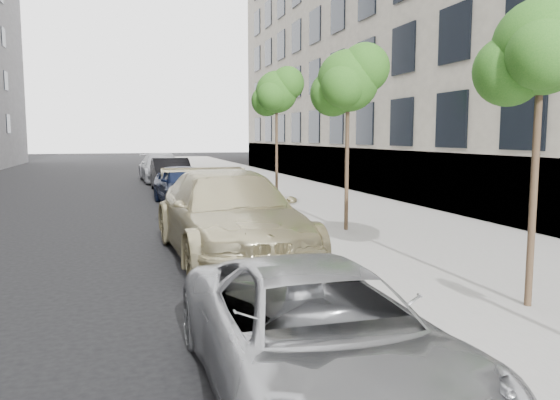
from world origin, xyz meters
name	(u,v)px	position (x,y,z in m)	size (l,w,h in m)	color
ground	(363,392)	(0.00, 0.00, 0.00)	(160.00, 160.00, 0.00)	black
sidewalk	(249,182)	(4.30, 24.00, 0.07)	(6.40, 72.00, 0.14)	gray
curb	(190,183)	(1.18, 24.00, 0.07)	(0.15, 72.00, 0.14)	#9E9B93
tree_near	(543,47)	(3.23, 1.50, 3.68)	(1.65, 1.45, 4.36)	#38281C
tree_mid	(349,81)	(3.23, 8.00, 3.86)	(1.83, 1.63, 4.63)	#38281C
tree_far	(277,92)	(3.23, 14.50, 4.09)	(1.82, 1.62, 4.85)	#38281C
minivan	(318,337)	(-0.50, -0.06, 0.64)	(2.12, 4.59, 1.28)	#A6A8AB
suv	(230,215)	(-0.11, 6.33, 0.89)	(2.49, 6.12, 1.78)	tan
sedan_blue	(183,184)	(-0.10, 15.41, 0.75)	(1.76, 4.37, 1.49)	black
sedan_black	(171,175)	(-0.10, 20.50, 0.76)	(1.60, 4.59, 1.51)	black
sedan_rear	(161,168)	(-0.16, 26.09, 0.78)	(2.19, 5.39, 1.57)	#929499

